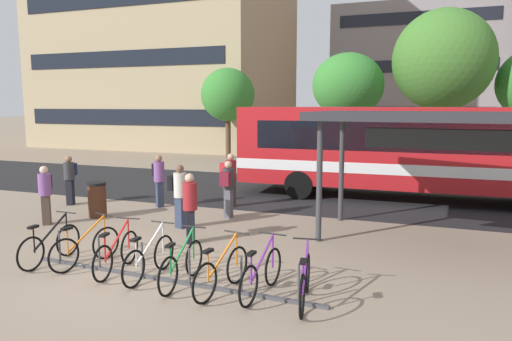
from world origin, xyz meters
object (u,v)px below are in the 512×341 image
transit_shelter (461,121)px  street_tree_3 (348,86)px  parked_bicycle_black_0 (50,245)px  parked_bicycle_orange_1 (86,248)px  commuter_maroon_pack_3 (228,185)px  street_tree_1 (228,95)px  city_bus (415,149)px  commuter_black_pack_5 (159,177)px  parked_bicycle_white_3 (149,259)px  parked_bicycle_purple_7 (305,282)px  street_tree_2 (443,60)px  parked_bicycle_purple_6 (261,274)px  commuter_navy_pack_0 (70,176)px  parked_bicycle_green_4 (182,265)px  parked_bicycle_orange_5 (222,272)px  commuter_red_pack_1 (190,203)px  commuter_black_pack_4 (179,192)px  commuter_red_pack_6 (230,176)px  trash_bin (97,200)px  parked_bicycle_red_2 (117,254)px  commuter_black_pack_2 (45,191)px

transit_shelter → street_tree_3: (-4.62, 12.21, 1.30)m
parked_bicycle_black_0 → street_tree_3: bearing=-11.1°
parked_bicycle_orange_1 → commuter_maroon_pack_3: bearing=-0.2°
transit_shelter → street_tree_1: size_ratio=1.28×
city_bus → parked_bicycle_black_0: 11.82m
commuter_black_pack_5 → parked_bicycle_white_3: bearing=-18.4°
parked_bicycle_purple_7 → street_tree_2: bearing=-17.0°
parked_bicycle_purple_6 → commuter_navy_pack_0: size_ratio=1.06×
parked_bicycle_green_4 → parked_bicycle_purple_6: bearing=-89.3°
city_bus → parked_bicycle_purple_7: (-1.39, -9.64, -1.39)m
parked_bicycle_black_0 → parked_bicycle_orange_5: size_ratio=1.01×
city_bus → transit_shelter: (1.11, -5.09, 1.15)m
commuter_red_pack_1 → commuter_black_pack_5: (-2.83, 3.16, 0.01)m
parked_bicycle_green_4 → parked_bicycle_orange_1: bearing=82.4°
commuter_red_pack_1 → commuter_maroon_pack_3: bearing=152.8°
street_tree_1 → parked_bicycle_purple_6: bearing=-64.7°
parked_bicycle_black_0 → commuter_red_pack_1: 3.15m
parked_bicycle_purple_7 → commuter_black_pack_4: bearing=41.3°
parked_bicycle_black_0 → commuter_red_pack_1: size_ratio=1.02×
parked_bicycle_orange_5 → street_tree_2: (3.78, 17.37, 5.01)m
parked_bicycle_black_0 → parked_bicycle_green_4: size_ratio=1.00×
commuter_black_pack_4 → street_tree_2: 15.90m
commuter_navy_pack_0 → commuter_red_pack_6: (5.09, 1.54, 0.06)m
parked_bicycle_purple_7 → street_tree_3: (-2.13, 16.75, 3.84)m
commuter_navy_pack_0 → trash_bin: (1.96, -1.09, -0.42)m
street_tree_1 → parked_bicycle_red_2: bearing=-72.7°
commuter_navy_pack_0 → commuter_red_pack_6: size_ratio=0.94×
parked_bicycle_black_0 → transit_shelter: size_ratio=0.25×
commuter_black_pack_5 → transit_shelter: bearing=34.3°
commuter_maroon_pack_3 → trash_bin: commuter_maroon_pack_3 is taller
parked_bicycle_orange_5 → commuter_navy_pack_0: commuter_navy_pack_0 is taller
parked_bicycle_orange_1 → commuter_black_pack_2: bearing=67.3°
street_tree_3 → commuter_maroon_pack_3: bearing=-97.2°
parked_bicycle_green_4 → commuter_black_pack_5: size_ratio=1.02×
parked_bicycle_purple_7 → transit_shelter: size_ratio=0.24×
parked_bicycle_white_3 → commuter_navy_pack_0: 7.80m
street_tree_2 → commuter_red_pack_1: bearing=-111.1°
parked_bicycle_red_2 → parked_bicycle_purple_6: size_ratio=1.00×
commuter_black_pack_5 → street_tree_2: 15.16m
parked_bicycle_purple_6 → commuter_maroon_pack_3: size_ratio=1.03×
parked_bicycle_green_4 → commuter_black_pack_4: (-2.05, 3.55, 0.60)m
street_tree_3 → parked_bicycle_green_4: bearing=-90.7°
commuter_red_pack_1 → commuter_black_pack_2: bearing=-122.4°
street_tree_3 → commuter_black_pack_2: bearing=-112.6°
street_tree_3 → city_bus: bearing=-63.7°
commuter_maroon_pack_3 → street_tree_1: street_tree_1 is taller
parked_bicycle_orange_5 → parked_bicycle_purple_7: bearing=-79.0°
commuter_black_pack_4 → commuter_red_pack_1: bearing=-33.1°
parked_bicycle_white_3 → parked_bicycle_orange_5: same height
commuter_maroon_pack_3 → commuter_black_pack_5: (-2.69, 0.58, 0.01)m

